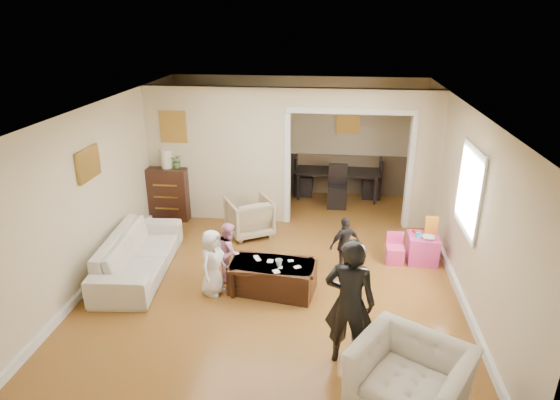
# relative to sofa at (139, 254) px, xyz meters

# --- Properties ---
(floor) EXTENTS (7.00, 7.00, 0.00)m
(floor) POSITION_rel_sofa_xyz_m (2.15, 0.52, -0.32)
(floor) COLOR olive
(floor) RESTS_ON ground
(partition_left) EXTENTS (2.75, 0.18, 2.60)m
(partition_left) POSITION_rel_sofa_xyz_m (0.77, 2.32, 0.98)
(partition_left) COLOR beige
(partition_left) RESTS_ON ground
(partition_right) EXTENTS (0.55, 0.18, 2.60)m
(partition_right) POSITION_rel_sofa_xyz_m (4.62, 2.32, 0.98)
(partition_right) COLOR beige
(partition_right) RESTS_ON ground
(partition_header) EXTENTS (2.22, 0.18, 0.35)m
(partition_header) POSITION_rel_sofa_xyz_m (3.25, 2.32, 2.10)
(partition_header) COLOR beige
(partition_header) RESTS_ON partition_right
(window_pane) EXTENTS (0.03, 0.95, 1.10)m
(window_pane) POSITION_rel_sofa_xyz_m (4.88, 0.12, 1.23)
(window_pane) COLOR white
(window_pane) RESTS_ON ground
(framed_art_partition) EXTENTS (0.45, 0.03, 0.55)m
(framed_art_partition) POSITION_rel_sofa_xyz_m (-0.05, 2.22, 1.53)
(framed_art_partition) COLOR brown
(framed_art_partition) RESTS_ON partition_left
(framed_art_sofa_wall) EXTENTS (0.03, 0.55, 0.40)m
(framed_art_sofa_wall) POSITION_rel_sofa_xyz_m (-0.56, -0.08, 1.48)
(framed_art_sofa_wall) COLOR brown
(framed_art_alcove) EXTENTS (0.45, 0.03, 0.55)m
(framed_art_alcove) POSITION_rel_sofa_xyz_m (3.25, 3.96, 1.38)
(framed_art_alcove) COLOR brown
(sofa) EXTENTS (1.05, 2.29, 0.65)m
(sofa) POSITION_rel_sofa_xyz_m (0.00, 0.00, 0.00)
(sofa) COLOR silver
(sofa) RESTS_ON ground
(armchair_back) EXTENTS (1.04, 1.04, 0.70)m
(armchair_back) POSITION_rel_sofa_xyz_m (1.48, 1.59, 0.03)
(armchair_back) COLOR tan
(armchair_back) RESTS_ON ground
(armchair_front) EXTENTS (1.44, 1.39, 0.72)m
(armchair_front) POSITION_rel_sofa_xyz_m (3.84, -2.36, 0.03)
(armchair_front) COLOR silver
(armchair_front) RESTS_ON ground
(dresser) EXTENTS (0.77, 0.43, 1.05)m
(dresser) POSITION_rel_sofa_xyz_m (-0.22, 2.17, 0.20)
(dresser) COLOR #32180F
(dresser) RESTS_ON ground
(table_lamp) EXTENTS (0.22, 0.22, 0.36)m
(table_lamp) POSITION_rel_sofa_xyz_m (-0.22, 2.17, 0.91)
(table_lamp) COLOR beige
(table_lamp) RESTS_ON dresser
(potted_plant) EXTENTS (0.25, 0.22, 0.28)m
(potted_plant) POSITION_rel_sofa_xyz_m (-0.02, 2.17, 0.87)
(potted_plant) COLOR #4F7A36
(potted_plant) RESTS_ON dresser
(coffee_table) EXTENTS (1.29, 0.78, 0.45)m
(coffee_table) POSITION_rel_sofa_xyz_m (2.15, -0.30, -0.10)
(coffee_table) COLOR #361B11
(coffee_table) RESTS_ON ground
(coffee_cup) EXTENTS (0.12, 0.12, 0.10)m
(coffee_cup) POSITION_rel_sofa_xyz_m (2.25, -0.35, 0.18)
(coffee_cup) COLOR beige
(coffee_cup) RESTS_ON coffee_table
(play_table) EXTENTS (0.49, 0.49, 0.46)m
(play_table) POSITION_rel_sofa_xyz_m (4.49, 0.89, -0.09)
(play_table) COLOR #DE3A91
(play_table) RESTS_ON ground
(cereal_box) EXTENTS (0.20, 0.07, 0.30)m
(cereal_box) POSITION_rel_sofa_xyz_m (4.61, 0.99, 0.29)
(cereal_box) COLOR yellow
(cereal_box) RESTS_ON play_table
(cyan_cup) EXTENTS (0.08, 0.08, 0.08)m
(cyan_cup) POSITION_rel_sofa_xyz_m (4.39, 0.84, 0.18)
(cyan_cup) COLOR #2AC4D2
(cyan_cup) RESTS_ON play_table
(toy_block) EXTENTS (0.10, 0.08, 0.05)m
(toy_block) POSITION_rel_sofa_xyz_m (4.37, 1.01, 0.16)
(toy_block) COLOR red
(toy_block) RESTS_ON play_table
(play_bowl) EXTENTS (0.20, 0.20, 0.05)m
(play_bowl) POSITION_rel_sofa_xyz_m (4.54, 0.77, 0.16)
(play_bowl) COLOR silver
(play_bowl) RESTS_ON play_table
(dining_table) EXTENTS (1.89, 1.11, 0.65)m
(dining_table) POSITION_rel_sofa_xyz_m (3.08, 3.79, -0.00)
(dining_table) COLOR black
(dining_table) RESTS_ON ground
(adult_person) EXTENTS (0.63, 0.47, 1.59)m
(adult_person) POSITION_rel_sofa_xyz_m (3.22, -1.71, 0.47)
(adult_person) COLOR black
(adult_person) RESTS_ON ground
(child_kneel_a) EXTENTS (0.46, 0.56, 1.00)m
(child_kneel_a) POSITION_rel_sofa_xyz_m (1.30, -0.45, 0.17)
(child_kneel_a) COLOR white
(child_kneel_a) RESTS_ON ground
(child_kneel_b) EXTENTS (0.43, 0.51, 0.92)m
(child_kneel_b) POSITION_rel_sofa_xyz_m (1.45, -0.00, 0.14)
(child_kneel_b) COLOR pink
(child_kneel_b) RESTS_ON ground
(child_toddler) EXTENTS (0.57, 0.46, 0.91)m
(child_toddler) POSITION_rel_sofa_xyz_m (3.20, 0.45, 0.13)
(child_toddler) COLOR black
(child_toddler) RESTS_ON ground
(craft_papers) EXTENTS (0.74, 0.52, 0.00)m
(craft_papers) POSITION_rel_sofa_xyz_m (2.19, -0.30, 0.13)
(craft_papers) COLOR white
(craft_papers) RESTS_ON coffee_table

